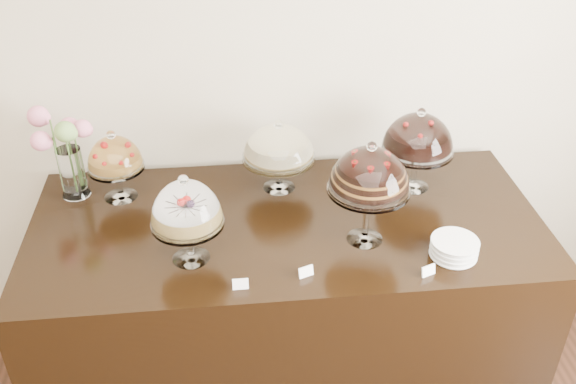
{
  "coord_description": "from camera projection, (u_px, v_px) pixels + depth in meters",
  "views": [
    {
      "loc": [
        0.01,
        0.22,
        2.52
      ],
      "look_at": [
        0.24,
        2.4,
        1.08
      ],
      "focal_mm": 40.0,
      "sensor_mm": 36.0,
      "label": 1
    }
  ],
  "objects": [
    {
      "name": "price_card_right",
      "position": [
        428.0,
        271.0,
        2.45
      ],
      "size": [
        0.06,
        0.04,
        0.04
      ],
      "primitive_type": "cube",
      "rotation": [
        -0.21,
        0.0,
        0.38
      ],
      "color": "white",
      "rests_on": "display_counter"
    },
    {
      "name": "price_card_extra",
      "position": [
        306.0,
        272.0,
        2.44
      ],
      "size": [
        0.06,
        0.04,
        0.04
      ],
      "primitive_type": "cube",
      "rotation": [
        -0.21,
        0.0,
        0.36
      ],
      "color": "white",
      "rests_on": "display_counter"
    },
    {
      "name": "wall_back",
      "position": [
        220.0,
        44.0,
        2.87
      ],
      "size": [
        5.0,
        0.04,
        3.0
      ],
      "primitive_type": "cube",
      "color": "#BDB398",
      "rests_on": "ground"
    },
    {
      "name": "plate_stack",
      "position": [
        454.0,
        248.0,
        2.54
      ],
      "size": [
        0.18,
        0.18,
        0.07
      ],
      "color": "silver",
      "rests_on": "display_counter"
    },
    {
      "name": "flower_vase",
      "position": [
        64.0,
        149.0,
        2.81
      ],
      "size": [
        0.28,
        0.24,
        0.41
      ],
      "color": "white",
      "rests_on": "display_counter"
    },
    {
      "name": "cake_stand_cheesecake",
      "position": [
        279.0,
        146.0,
        2.86
      ],
      "size": [
        0.33,
        0.33,
        0.35
      ],
      "color": "white",
      "rests_on": "display_counter"
    },
    {
      "name": "cake_stand_sugar_sponge",
      "position": [
        186.0,
        208.0,
        2.42
      ],
      "size": [
        0.28,
        0.28,
        0.39
      ],
      "color": "white",
      "rests_on": "display_counter"
    },
    {
      "name": "display_counter",
      "position": [
        287.0,
        298.0,
        3.01
      ],
      "size": [
        2.2,
        1.0,
        0.9
      ],
      "primitive_type": "cube",
      "color": "black",
      "rests_on": "ground"
    },
    {
      "name": "cake_stand_choco_layer",
      "position": [
        370.0,
        174.0,
        2.48
      ],
      "size": [
        0.33,
        0.33,
        0.46
      ],
      "color": "white",
      "rests_on": "display_counter"
    },
    {
      "name": "cake_stand_dark_choco",
      "position": [
        419.0,
        137.0,
        2.85
      ],
      "size": [
        0.33,
        0.33,
        0.4
      ],
      "color": "white",
      "rests_on": "display_counter"
    },
    {
      "name": "price_card_left",
      "position": [
        240.0,
        284.0,
        2.39
      ],
      "size": [
        0.06,
        0.02,
        0.04
      ],
      "primitive_type": "cube",
      "rotation": [
        -0.21,
        0.0,
        0.01
      ],
      "color": "white",
      "rests_on": "display_counter"
    },
    {
      "name": "cake_stand_fruit_tart",
      "position": [
        115.0,
        157.0,
        2.81
      ],
      "size": [
        0.25,
        0.25,
        0.34
      ],
      "color": "white",
      "rests_on": "display_counter"
    }
  ]
}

